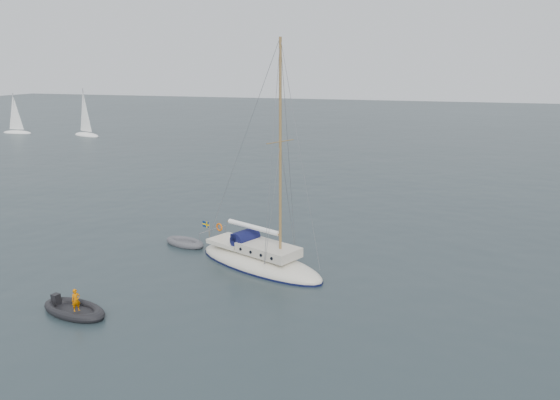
% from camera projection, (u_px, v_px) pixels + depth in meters
% --- Properties ---
extents(ground, '(300.00, 300.00, 0.00)m').
position_uv_depth(ground, '(296.00, 267.00, 31.79)').
color(ground, black).
rests_on(ground, ground).
extents(sailboat, '(9.45, 2.83, 13.45)m').
position_uv_depth(sailboat, '(260.00, 250.00, 31.67)').
color(sailboat, silver).
rests_on(sailboat, ground).
extents(dinghy, '(3.00, 1.36, 0.43)m').
position_uv_depth(dinghy, '(185.00, 243.00, 35.54)').
color(dinghy, '#515256').
rests_on(dinghy, ground).
extents(rib, '(3.71, 1.69, 1.30)m').
position_uv_depth(rib, '(74.00, 309.00, 25.84)').
color(rib, black).
rests_on(rib, ground).
extents(distant_yacht_a, '(5.36, 2.86, 7.10)m').
position_uv_depth(distant_yacht_a, '(15.00, 115.00, 91.78)').
color(distant_yacht_a, white).
rests_on(distant_yacht_a, ground).
extents(distant_yacht_c, '(6.10, 3.25, 8.08)m').
position_uv_depth(distant_yacht_c, '(85.00, 115.00, 88.37)').
color(distant_yacht_c, white).
rests_on(distant_yacht_c, ground).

